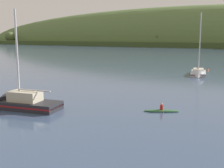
{
  "coord_description": "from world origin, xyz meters",
  "views": [
    {
      "loc": [
        18.53,
        0.54,
        7.55
      ],
      "look_at": [
        3.82,
        31.95,
        1.72
      ],
      "focal_mm": 45.29,
      "sensor_mm": 36.0,
      "label": 1
    }
  ],
  "objects_px": {
    "canoe_with_paddler": "(161,111)",
    "mooring_buoy_midchannel": "(208,70)",
    "sailboat_near_mooring": "(198,75)",
    "sailboat_midwater_white": "(20,105)"
  },
  "relations": [
    {
      "from": "canoe_with_paddler",
      "to": "mooring_buoy_midchannel",
      "type": "xyz_separation_m",
      "value": [
        -0.05,
        39.57,
        -0.1
      ]
    },
    {
      "from": "sailboat_near_mooring",
      "to": "mooring_buoy_midchannel",
      "type": "distance_m",
      "value": 10.35
    },
    {
      "from": "sailboat_midwater_white",
      "to": "canoe_with_paddler",
      "type": "bearing_deg",
      "value": -166.6
    },
    {
      "from": "sailboat_near_mooring",
      "to": "mooring_buoy_midchannel",
      "type": "xyz_separation_m",
      "value": [
        0.6,
        10.33,
        -0.22
      ]
    },
    {
      "from": "canoe_with_paddler",
      "to": "sailboat_near_mooring",
      "type": "bearing_deg",
      "value": 69.24
    },
    {
      "from": "sailboat_midwater_white",
      "to": "canoe_with_paddler",
      "type": "relative_size",
      "value": 3.24
    },
    {
      "from": "sailboat_near_mooring",
      "to": "sailboat_midwater_white",
      "type": "bearing_deg",
      "value": -29.12
    },
    {
      "from": "sailboat_midwater_white",
      "to": "mooring_buoy_midchannel",
      "type": "relative_size",
      "value": 17.35
    },
    {
      "from": "sailboat_near_mooring",
      "to": "mooring_buoy_midchannel",
      "type": "relative_size",
      "value": 19.99
    },
    {
      "from": "sailboat_near_mooring",
      "to": "canoe_with_paddler",
      "type": "relative_size",
      "value": 3.73
    }
  ]
}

